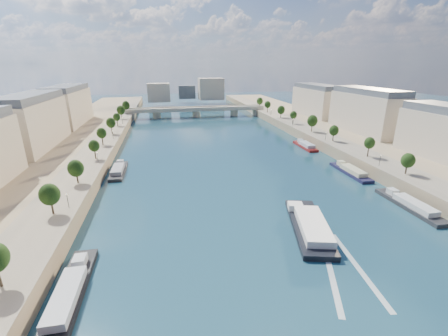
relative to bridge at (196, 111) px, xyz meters
name	(u,v)px	position (x,y,z in m)	size (l,w,h in m)	color
ground	(235,174)	(0.00, -138.82, -5.08)	(700.00, 700.00, 0.00)	#0B2231
quay_left	(35,181)	(-72.00, -138.82, -2.58)	(44.00, 520.00, 5.00)	#9E8460
quay_right	(394,158)	(72.00, -138.82, -2.58)	(44.00, 520.00, 5.00)	#9E8460
pave_left	(80,172)	(-57.00, -138.82, -0.03)	(14.00, 520.00, 0.10)	gray
pave_right	(365,154)	(57.00, -138.82, -0.03)	(14.00, 520.00, 0.10)	gray
trees_left	(84,155)	(-55.00, -136.82, 5.39)	(4.80, 268.80, 8.26)	#382B1E
trees_right	(349,137)	(55.00, -128.82, 5.39)	(4.80, 268.80, 8.26)	#382B1E
lamps_left	(85,173)	(-52.50, -148.82, 2.70)	(0.36, 200.36, 4.28)	black
lamps_right	(349,145)	(52.50, -133.82, 2.70)	(0.36, 200.36, 4.28)	black
buildings_left	(1,136)	(-85.00, -126.82, 11.37)	(16.00, 226.00, 23.20)	#C3B296
buildings_right	(405,120)	(85.00, -126.82, 11.37)	(16.00, 226.00, 23.20)	#C3B296
skyline	(191,90)	(3.19, 80.70, 9.57)	(79.00, 42.00, 22.00)	#C3B296
bridge	(196,111)	(0.00, 0.00, 0.00)	(112.00, 12.00, 8.15)	#C1B79E
tour_barge	(309,226)	(9.72, -183.56, -3.98)	(15.08, 29.83, 3.89)	black
wake	(344,269)	(9.72, -200.13, -5.06)	(13.98, 25.94, 0.04)	silver
moored_barges_left	(61,316)	(-45.50, -202.96, -4.24)	(5.00, 153.88, 3.60)	black
moored_barges_right	(405,203)	(45.50, -175.98, -4.24)	(5.00, 170.69, 3.60)	black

